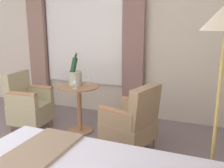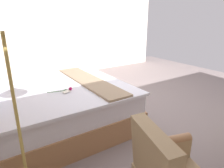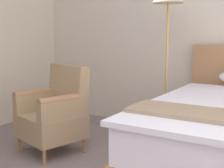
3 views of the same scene
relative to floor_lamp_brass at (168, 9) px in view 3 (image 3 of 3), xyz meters
name	(u,v)px [view 3 (image 3 of 3)]	position (x,y,z in m)	size (l,w,h in m)	color
floor_lamp_brass	(168,9)	(0.00, 0.00, 0.00)	(0.36, 0.36, 1.77)	tan
armchair_by_window	(55,113)	(-0.86, -0.95, -1.09)	(0.72, 0.72, 0.90)	#A5744C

